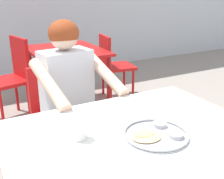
{
  "coord_description": "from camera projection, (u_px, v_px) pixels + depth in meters",
  "views": [
    {
      "loc": [
        -0.62,
        -0.87,
        1.37
      ],
      "look_at": [
        0.01,
        0.31,
        0.88
      ],
      "focal_mm": 44.43,
      "sensor_mm": 36.0,
      "label": 1
    }
  ],
  "objects": [
    {
      "name": "chair_red_right",
      "position": [
        112.0,
        62.0,
        3.57
      ],
      "size": [
        0.44,
        0.44,
        0.83
      ],
      "color": "red",
      "rests_on": "ground"
    },
    {
      "name": "chair_foreground",
      "position": [
        61.0,
        111.0,
        2.13
      ],
      "size": [
        0.48,
        0.48,
        0.83
      ],
      "color": "red",
      "rests_on": "ground"
    },
    {
      "name": "diner_foreground",
      "position": [
        73.0,
        92.0,
        1.88
      ],
      "size": [
        0.55,
        0.59,
        1.19
      ],
      "color": "#3F3F3F",
      "rests_on": "ground"
    },
    {
      "name": "chair_red_left",
      "position": [
        13.0,
        73.0,
        3.0
      ],
      "size": [
        0.47,
        0.47,
        0.89
      ],
      "color": "red",
      "rests_on": "ground"
    },
    {
      "name": "table_foreground",
      "position": [
        138.0,
        148.0,
        1.3
      ],
      "size": [
        1.19,
        0.95,
        0.73
      ],
      "color": "white",
      "rests_on": "ground"
    },
    {
      "name": "thali_tray",
      "position": [
        156.0,
        134.0,
        1.27
      ],
      "size": [
        0.3,
        0.3,
        0.03
      ],
      "color": "#B7BABF",
      "rests_on": "table_foreground"
    },
    {
      "name": "table_background_red",
      "position": [
        66.0,
        56.0,
        3.21
      ],
      "size": [
        0.79,
        0.95,
        0.72
      ],
      "color": "#B71414",
      "rests_on": "ground"
    },
    {
      "name": "drinking_cup",
      "position": [
        78.0,
        128.0,
        1.24
      ],
      "size": [
        0.08,
        0.08,
        0.1
      ],
      "color": "white",
      "rests_on": "table_foreground"
    }
  ]
}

